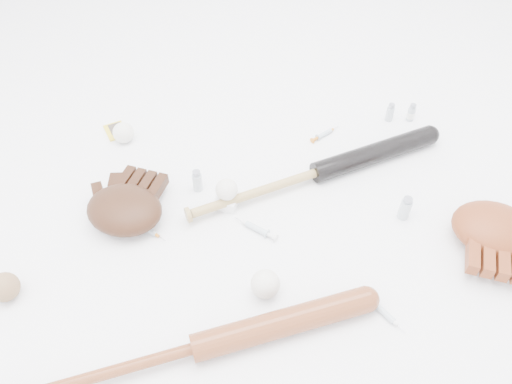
{
  "coord_description": "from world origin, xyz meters",
  "views": [
    {
      "loc": [
        -0.03,
        -1.0,
        1.18
      ],
      "look_at": [
        0.0,
        0.04,
        0.06
      ],
      "focal_mm": 35.0,
      "sensor_mm": 36.0,
      "label": 1
    }
  ],
  "objects_px": {
    "glove_dark": "(124,209)",
    "pedestal": "(227,201)",
    "bat_wood": "(196,348)",
    "bat_dark": "(317,172)"
  },
  "relations": [
    {
      "from": "glove_dark",
      "to": "pedestal",
      "type": "distance_m",
      "value": 0.31
    },
    {
      "from": "bat_wood",
      "to": "glove_dark",
      "type": "relative_size",
      "value": 3.48
    },
    {
      "from": "pedestal",
      "to": "glove_dark",
      "type": "bearing_deg",
      "value": -170.04
    },
    {
      "from": "bat_wood",
      "to": "glove_dark",
      "type": "distance_m",
      "value": 0.5
    },
    {
      "from": "glove_dark",
      "to": "pedestal",
      "type": "xyz_separation_m",
      "value": [
        0.31,
        0.05,
        -0.03
      ]
    },
    {
      "from": "glove_dark",
      "to": "bat_wood",
      "type": "bearing_deg",
      "value": -42.49
    },
    {
      "from": "bat_dark",
      "to": "glove_dark",
      "type": "distance_m",
      "value": 0.62
    },
    {
      "from": "bat_dark",
      "to": "glove_dark",
      "type": "height_order",
      "value": "glove_dark"
    },
    {
      "from": "bat_dark",
      "to": "pedestal",
      "type": "bearing_deg",
      "value": 176.79
    },
    {
      "from": "glove_dark",
      "to": "pedestal",
      "type": "height_order",
      "value": "glove_dark"
    }
  ]
}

